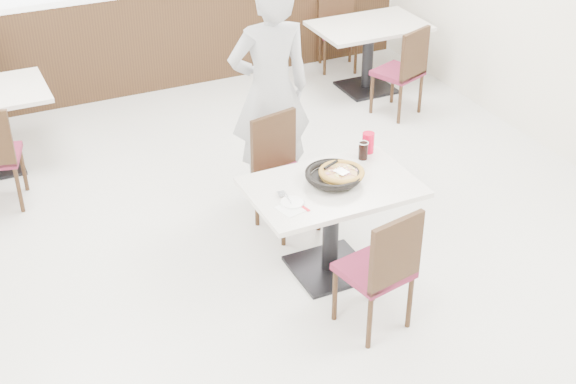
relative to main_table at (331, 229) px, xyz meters
name	(u,v)px	position (x,y,z in m)	size (l,w,h in m)	color
floor	(293,255)	(-0.17, 0.29, -0.38)	(7.00, 7.00, 0.00)	beige
wainscot_back	(155,43)	(-0.17, 3.77, 0.18)	(5.90, 0.03, 1.10)	black
main_table	(331,229)	(0.00, 0.00, 0.00)	(1.20, 0.80, 0.75)	beige
chair_near	(374,267)	(-0.03, -0.66, 0.10)	(0.42, 0.42, 0.95)	black
chair_far	(288,177)	(-0.04, 0.66, 0.10)	(0.42, 0.42, 0.95)	black
trivet	(337,181)	(0.04, 0.01, 0.39)	(0.11, 0.11, 0.04)	black
pizza_pan	(333,178)	(0.02, 0.02, 0.42)	(0.33, 0.33, 0.01)	black
pizza	(342,174)	(0.08, 0.01, 0.44)	(0.31, 0.31, 0.02)	#B38737
pizza_server	(341,171)	(0.07, 0.00, 0.47)	(0.08, 0.10, 0.00)	white
napkin	(291,208)	(-0.40, -0.16, 0.38)	(0.17, 0.17, 0.00)	white
side_plate	(292,202)	(-0.36, -0.10, 0.38)	(0.16, 0.16, 0.01)	white
fork	(288,198)	(-0.37, -0.06, 0.39)	(0.01, 0.14, 0.00)	white
cola_glass	(363,151)	(0.39, 0.25, 0.44)	(0.07, 0.07, 0.13)	black
red_cup	(368,143)	(0.48, 0.32, 0.45)	(0.09, 0.09, 0.16)	red
diner_person	(270,91)	(0.07, 1.24, 0.59)	(0.70, 0.46, 1.92)	#AFB0B4
bg_table_right	(368,57)	(1.94, 2.81, 0.00)	(1.20, 0.80, 0.75)	beige
bg_chair_right_near	(398,70)	(1.91, 2.15, 0.10)	(0.42, 0.42, 0.95)	black
bg_chair_right_far	(338,30)	(1.93, 3.48, 0.10)	(0.42, 0.42, 0.95)	black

